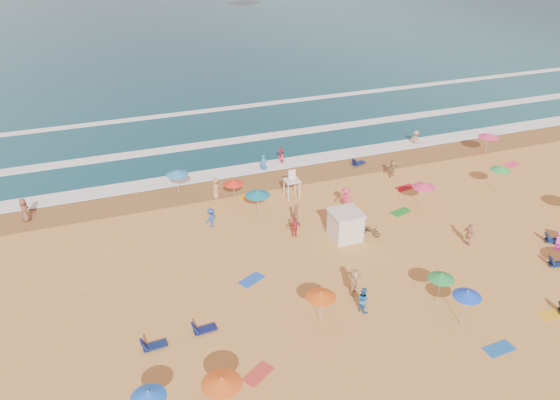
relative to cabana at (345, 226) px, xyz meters
name	(u,v)px	position (x,y,z in m)	size (l,w,h in m)	color
ground	(308,259)	(-3.55, -1.59, -1.00)	(220.00, 220.00, 0.00)	gold
ocean	(140,29)	(-3.55, 82.41, -1.00)	(220.00, 140.00, 0.18)	#0C4756
wet_sand	(252,182)	(-3.55, 10.91, -0.99)	(220.00, 220.00, 0.00)	olive
surf_foam	(225,145)	(-3.55, 19.73, -0.90)	(200.00, 18.70, 0.05)	white
cabana	(345,226)	(0.00, 0.00, 0.00)	(2.00, 2.00, 2.00)	silver
cabana_roof	(346,213)	(0.00, 0.00, 1.06)	(2.20, 2.20, 0.12)	silver
bicycle	(370,230)	(1.90, -0.30, -0.59)	(0.55, 1.57, 0.83)	black
lifeguard_stand	(292,186)	(-1.32, 7.13, 0.05)	(1.20, 1.20, 2.10)	white
beach_umbrellas	(353,223)	(-0.18, -1.47, 1.12)	(54.11, 24.75, 0.80)	#2D8CCE
loungers	(425,262)	(3.57, -4.87, -0.83)	(48.48, 24.80, 0.34)	#101D51
towels	(355,274)	(-1.37, -4.25, -0.98)	(52.83, 26.73, 0.03)	#BA173C
beachgoers	(271,219)	(-4.56, 3.03, -0.18)	(44.22, 27.41, 2.13)	#DF375D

